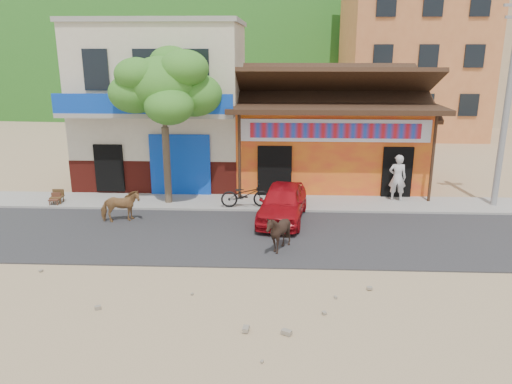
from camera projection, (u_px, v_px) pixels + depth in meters
ground at (286, 269)px, 14.17m from camera, size 120.00×120.00×0.00m
road at (285, 236)px, 16.56m from camera, size 60.00×5.00×0.04m
sidewalk at (284, 203)px, 19.91m from camera, size 60.00×2.00×0.12m
dance_club at (327, 142)px, 23.17m from camera, size 8.00×6.00×3.60m
cafe_building at (165, 105)px, 23.00m from camera, size 7.00×6.00×7.00m
apartment_front at (411, 47)px, 35.11m from camera, size 9.00×9.00×12.00m
apartment_rear at (502, 60)px, 40.76m from camera, size 8.00×8.00×10.00m
hillside at (281, 7)px, 77.89m from camera, size 100.00×40.00×24.00m
tree at (165, 127)px, 19.05m from camera, size 3.00×3.00×6.00m
utility_pole at (508, 102)px, 18.42m from camera, size 0.24×0.24×8.00m
cow_tan at (120, 206)px, 17.74m from camera, size 1.49×1.03×1.15m
cow_dark at (278, 232)px, 15.16m from camera, size 1.38×1.30×1.22m
red_car at (283, 202)px, 17.93m from camera, size 2.06×4.02×1.31m
scooter at (245, 195)px, 19.14m from camera, size 1.94×0.85×0.99m
pedestrian at (397, 178)px, 19.84m from camera, size 0.73×0.53×1.88m
cafe_chair_left at (56, 191)px, 19.66m from camera, size 0.46×0.46×0.96m
cafe_chair_right at (54, 194)px, 19.48m from camera, size 0.38×0.38×0.82m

